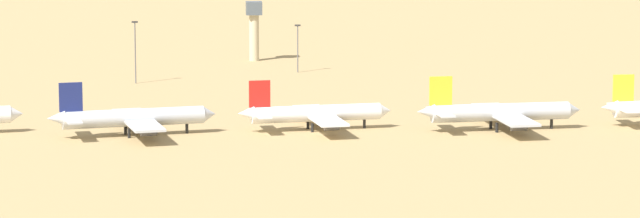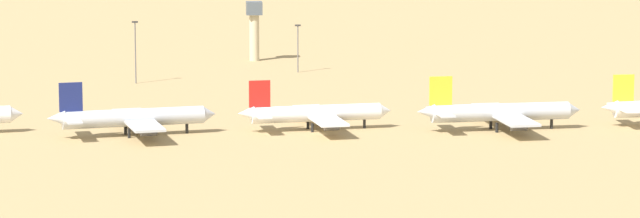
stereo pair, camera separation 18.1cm
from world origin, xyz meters
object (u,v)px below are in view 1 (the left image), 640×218
(parked_jet_red_4, at_px, (315,113))
(light_pole_mid, at_px, (298,45))
(parked_jet_yellow_5, at_px, (499,112))
(light_pole_west, at_px, (135,48))
(parked_jet_navy_3, at_px, (132,118))
(control_tower, at_px, (254,25))

(parked_jet_red_4, height_order, light_pole_mid, light_pole_mid)
(parked_jet_yellow_5, bearing_deg, light_pole_west, 129.22)
(parked_jet_navy_3, xyz_separation_m, control_tower, (36.09, 140.53, 7.27))
(parked_jet_navy_3, height_order, light_pole_mid, light_pole_mid)
(parked_jet_red_4, xyz_separation_m, light_pole_mid, (4.46, 106.40, 4.46))
(parked_jet_yellow_5, xyz_separation_m, light_pole_west, (-88.45, 90.64, 5.95))
(parked_jet_yellow_5, distance_m, light_pole_west, 126.78)
(light_pole_west, bearing_deg, light_pole_mid, 22.31)
(parked_jet_yellow_5, relative_size, light_pole_west, 2.24)
(parked_jet_red_4, bearing_deg, light_pole_west, 109.36)
(parked_jet_yellow_5, distance_m, control_tower, 150.17)
(parked_jet_navy_3, relative_size, parked_jet_red_4, 1.05)
(parked_jet_red_4, bearing_deg, control_tower, 85.14)
(parked_jet_navy_3, distance_m, light_pole_west, 90.41)
(control_tower, distance_m, light_pole_west, 62.59)
(parked_jet_navy_3, distance_m, control_tower, 145.27)
(parked_jet_red_4, bearing_deg, parked_jet_yellow_5, -13.57)
(parked_jet_red_4, distance_m, light_pole_west, 97.31)
(light_pole_mid, bearing_deg, parked_jet_yellow_5, -70.38)
(control_tower, distance_m, light_pole_mid, 32.59)
(parked_jet_red_4, relative_size, light_pole_mid, 2.57)
(light_pole_west, xyz_separation_m, light_pole_mid, (48.98, 20.09, -1.79))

